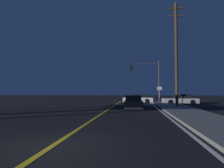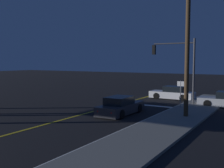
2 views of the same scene
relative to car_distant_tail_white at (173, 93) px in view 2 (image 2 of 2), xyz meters
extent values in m
cube|color=slate|center=(3.65, -13.87, -0.51)|extent=(3.20, 37.07, 0.15)
cube|color=gold|center=(-2.97, -13.87, -0.58)|extent=(0.20, 35.01, 0.01)
cube|color=white|center=(1.80, -13.87, -0.58)|extent=(0.16, 35.01, 0.01)
cube|color=white|center=(-0.46, -5.07, -0.58)|extent=(5.03, 0.50, 0.01)
cube|color=silver|center=(-0.06, 0.00, -0.14)|extent=(4.49, 1.76, 0.68)
cube|color=black|center=(0.20, 0.00, 0.46)|extent=(2.07, 1.50, 0.60)
cylinder|color=black|center=(-1.46, -0.79, -0.26)|extent=(0.64, 0.23, 0.64)
cylinder|color=black|center=(-1.44, 0.81, -0.26)|extent=(0.64, 0.23, 0.64)
cylinder|color=black|center=(1.32, -0.81, -0.26)|extent=(0.64, 0.23, 0.64)
cylinder|color=black|center=(1.33, 0.79, -0.26)|extent=(0.64, 0.23, 0.64)
sphere|color=#FFF4CC|center=(-2.25, -0.51, -0.06)|extent=(0.18, 0.18, 0.18)
sphere|color=#FFF4CC|center=(-2.24, 0.55, -0.06)|extent=(0.18, 0.18, 0.18)
sphere|color=red|center=(2.12, -0.55, -0.06)|extent=(0.14, 0.14, 0.14)
sphere|color=red|center=(2.13, 0.52, -0.06)|extent=(0.14, 0.14, 0.14)
cube|color=#2D2D33|center=(-0.60, -9.83, -0.14)|extent=(1.82, 4.69, 0.68)
cube|color=black|center=(-0.60, -10.11, 0.46)|extent=(1.54, 2.17, 0.60)
cylinder|color=black|center=(-1.44, -8.40, -0.26)|extent=(0.23, 0.64, 0.64)
cylinder|color=black|center=(0.19, -8.37, -0.26)|extent=(0.23, 0.64, 0.64)
cylinder|color=black|center=(-1.39, -11.28, -0.26)|extent=(0.23, 0.64, 0.64)
cylinder|color=black|center=(0.24, -11.26, -0.26)|extent=(0.23, 0.64, 0.64)
sphere|color=#FFF4CC|center=(-1.18, -7.57, -0.06)|extent=(0.18, 0.18, 0.18)
sphere|color=#FFF4CC|center=(-0.09, -7.55, -0.06)|extent=(0.18, 0.18, 0.18)
sphere|color=red|center=(-1.11, -12.11, -0.06)|extent=(0.14, 0.14, 0.14)
sphere|color=red|center=(-0.02, -12.10, -0.06)|extent=(0.14, 0.14, 0.14)
cylinder|color=black|center=(4.23, -3.40, -0.26)|extent=(0.65, 0.24, 0.64)
cylinder|color=black|center=(4.17, -1.77, -0.26)|extent=(0.65, 0.24, 0.64)
sphere|color=#FFF4CC|center=(3.41, -3.16, -0.06)|extent=(0.18, 0.18, 0.18)
sphere|color=#FFF4CC|center=(3.37, -2.07, -0.06)|extent=(0.18, 0.18, 0.18)
cylinder|color=#38383D|center=(2.85, -2.77, 2.39)|extent=(0.18, 0.18, 5.95)
cylinder|color=#38383D|center=(0.94, -2.77, 4.97)|extent=(3.82, 0.12, 0.12)
cube|color=black|center=(-0.97, -2.77, 4.42)|extent=(0.28, 0.28, 0.90)
sphere|color=red|center=(-0.97, -2.77, 4.69)|extent=(0.22, 0.22, 0.22)
sphere|color=#4C2D05|center=(-0.97, -2.77, 4.42)|extent=(0.22, 0.22, 0.22)
sphere|color=#0A3814|center=(-0.97, -2.77, 4.15)|extent=(0.22, 0.22, 0.22)
cylinder|color=#42301E|center=(3.95, -8.77, 5.04)|extent=(0.30, 0.30, 11.24)
cylinder|color=slate|center=(2.55, -5.57, 0.59)|extent=(0.06, 0.06, 2.35)
cube|color=white|center=(2.55, -5.57, 1.52)|extent=(0.56, 0.04, 0.40)
camera|label=1|loc=(-0.37, -29.81, 1.14)|focal=30.90mm
camera|label=2|loc=(9.32, -27.41, 3.37)|focal=44.07mm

